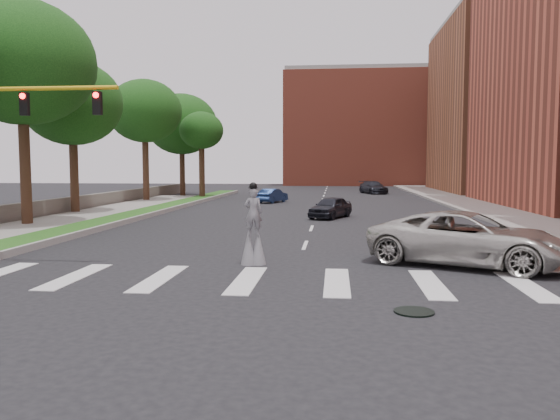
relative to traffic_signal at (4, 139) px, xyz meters
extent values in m
plane|color=black|center=(9.78, -3.00, -4.15)|extent=(160.00, 160.00, 0.00)
cube|color=#205217|center=(-1.72, 17.00, -4.03)|extent=(2.00, 60.00, 0.25)
cube|color=gray|center=(-0.67, 17.00, -4.01)|extent=(0.20, 60.00, 0.28)
cube|color=gray|center=(-4.72, 7.00, -4.06)|extent=(4.00, 60.00, 0.18)
cube|color=gray|center=(22.28, 22.00, -4.06)|extent=(5.00, 90.00, 0.18)
cube|color=#5E5850|center=(-7.22, 19.00, -3.60)|extent=(0.50, 56.00, 1.10)
cylinder|color=black|center=(12.78, -5.00, -4.13)|extent=(0.90, 0.90, 0.04)
cube|color=#A65D3D|center=(31.78, 51.00, 5.85)|extent=(16.00, 22.00, 20.00)
cube|color=#B9503A|center=(15.78, 75.00, 4.85)|extent=(26.00, 14.00, 18.00)
cylinder|color=gold|center=(1.38, 0.00, 1.65)|extent=(5.20, 0.14, 0.14)
cube|color=black|center=(0.78, 0.00, 1.15)|extent=(0.28, 0.18, 0.75)
cylinder|color=#FF0C0C|center=(0.78, -0.10, 1.40)|extent=(0.18, 0.06, 0.18)
cube|color=black|center=(3.28, 0.00, 1.15)|extent=(0.28, 0.18, 0.75)
cylinder|color=#FF0C0C|center=(3.28, -0.10, 1.40)|extent=(0.18, 0.06, 0.18)
cylinder|color=#382216|center=(8.47, 0.53, -3.68)|extent=(0.07, 0.07, 0.94)
cylinder|color=#382216|center=(8.15, 0.47, -3.68)|extent=(0.07, 0.07, 0.94)
cone|color=slate|center=(8.47, 0.53, -3.56)|extent=(0.52, 0.52, 1.18)
cone|color=slate|center=(8.15, 0.47, -3.56)|extent=(0.52, 0.52, 1.18)
imported|color=slate|center=(8.31, 0.50, -2.41)|extent=(0.65, 0.49, 1.60)
sphere|color=black|center=(8.31, 0.50, -1.55)|extent=(0.26, 0.26, 0.26)
cylinder|color=black|center=(8.31, 0.50, -1.60)|extent=(0.34, 0.34, 0.02)
cube|color=yellow|center=(8.28, 0.64, -1.97)|extent=(0.22, 0.05, 0.10)
imported|color=beige|center=(15.37, 1.03, -3.26)|extent=(7.04, 5.41, 1.78)
imported|color=black|center=(10.71, 16.69, -3.48)|extent=(3.03, 4.26, 1.35)
imported|color=navy|center=(5.53, 30.12, -3.54)|extent=(2.51, 3.91, 1.22)
imported|color=black|center=(15.35, 46.16, -3.43)|extent=(3.51, 5.33, 1.44)
cylinder|color=#382216|center=(-5.40, 10.26, -0.79)|extent=(0.56, 0.56, 6.73)
ellipsoid|color=#123A11|center=(-5.40, 10.26, 4.49)|extent=(7.66, 7.66, 6.51)
cylinder|color=#382216|center=(-6.35, 17.61, -1.28)|extent=(0.56, 0.56, 5.74)
ellipsoid|color=#123A11|center=(-6.35, 17.61, 3.23)|extent=(6.57, 6.57, 5.58)
cylinder|color=#382216|center=(-5.85, 30.07, -0.94)|extent=(0.56, 0.56, 6.42)
ellipsoid|color=#123A11|center=(-5.85, 30.07, 3.90)|extent=(6.54, 6.54, 5.56)
cylinder|color=#382216|center=(-5.36, 40.03, -1.28)|extent=(0.56, 0.56, 5.73)
ellipsoid|color=#123A11|center=(-5.36, 40.03, 3.48)|extent=(7.58, 7.58, 6.44)
cylinder|color=#382216|center=(-1.99, 35.08, -1.36)|extent=(0.56, 0.56, 5.58)
ellipsoid|color=#123A11|center=(-1.99, 35.08, 2.49)|extent=(4.26, 4.26, 3.62)
camera|label=1|loc=(11.00, -17.24, -0.84)|focal=35.00mm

